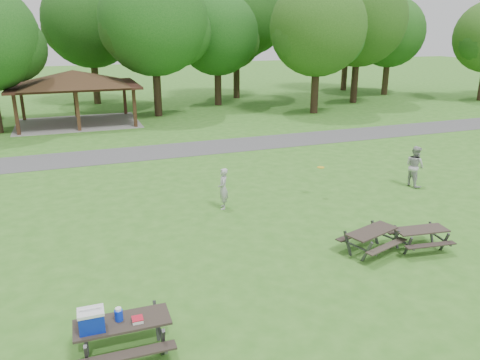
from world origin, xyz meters
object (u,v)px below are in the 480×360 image
Objects in this scene: picnic_table_middle at (372,236)px; frisbee_thrower at (223,189)px; frisbee_catcher at (415,166)px; picnic_table_near at (113,326)px.

picnic_table_middle is 5.91m from frisbee_thrower.
frisbee_catcher is at bearing 40.55° from picnic_table_middle.
frisbee_thrower is at bearing 121.53° from picnic_table_middle.
frisbee_catcher reaches higher than picnic_table_middle.
picnic_table_near is 1.11× the size of frisbee_catcher.
frisbee_thrower is (4.79, 7.27, 0.01)m from picnic_table_near.
picnic_table_near reaches higher than picnic_table_middle.
frisbee_catcher is (8.58, -0.34, 0.10)m from frisbee_thrower.
frisbee_thrower is 0.89× the size of frisbee_catcher.
picnic_table_near is 15.06m from frisbee_catcher.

